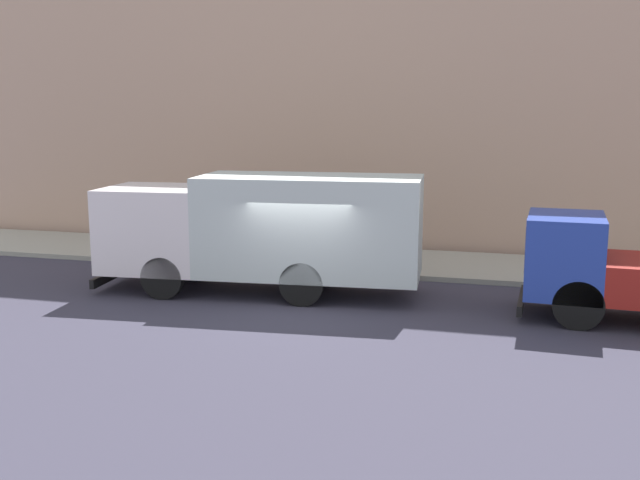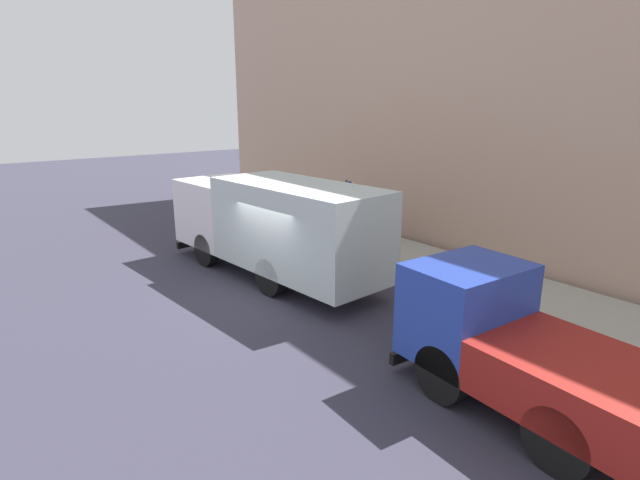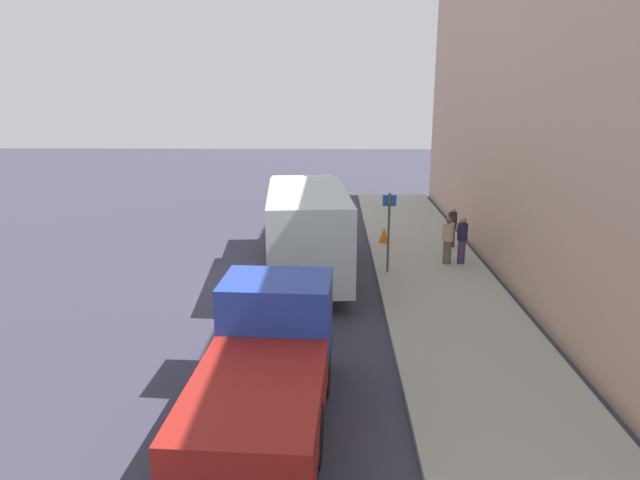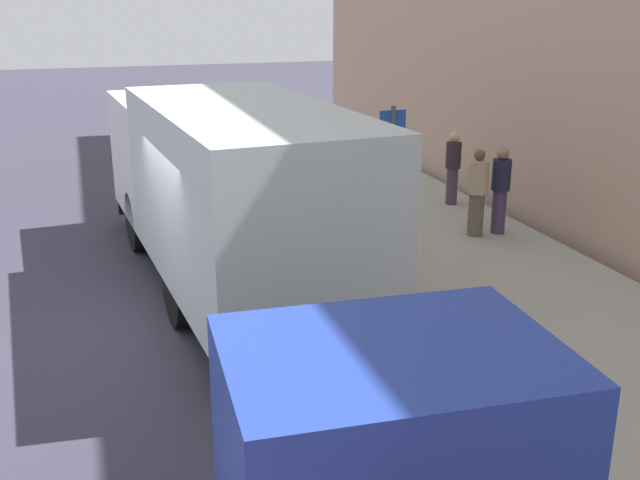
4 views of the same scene
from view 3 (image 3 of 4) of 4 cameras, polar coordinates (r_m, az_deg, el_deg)
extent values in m
plane|color=#353343|center=(17.88, -3.73, -4.65)|extent=(80.00, 80.00, 0.00)
cube|color=#A4A295|center=(18.10, 11.94, -4.46)|extent=(3.78, 30.00, 0.14)
cube|color=tan|center=(17.70, 20.91, 14.23)|extent=(0.50, 30.00, 12.11)
cube|color=white|center=(21.36, -1.66, 3.19)|extent=(2.56, 2.78, 2.15)
cube|color=black|center=(22.56, -1.76, 4.51)|extent=(1.99, 0.22, 1.20)
cube|color=silver|center=(17.36, -1.26, 0.95)|extent=(2.80, 5.69, 2.50)
cube|color=black|center=(22.98, -1.73, 0.69)|extent=(2.27, 0.30, 0.24)
cylinder|color=black|center=(21.10, -4.39, 0.00)|extent=(0.38, 1.09, 1.07)
cylinder|color=black|center=(21.16, 1.21, 0.08)|extent=(0.38, 1.09, 1.07)
cylinder|color=black|center=(17.71, -4.58, -3.02)|extent=(0.38, 1.09, 1.07)
cylinder|color=black|center=(17.78, 2.10, -2.91)|extent=(0.38, 1.09, 1.07)
cube|color=#233DA1|center=(11.74, -4.34, -8.08)|extent=(2.28, 1.76, 1.80)
cube|color=black|center=(12.39, -3.81, -5.69)|extent=(1.84, 0.15, 1.01)
cube|color=maroon|center=(9.70, -6.58, -16.58)|extent=(2.37, 3.61, 0.88)
cube|color=black|center=(13.01, -3.66, -11.17)|extent=(2.11, 0.23, 0.24)
cylinder|color=black|center=(12.01, -9.07, -12.44)|extent=(0.36, 1.10, 1.08)
cylinder|color=black|center=(11.74, 0.21, -12.91)|extent=(0.36, 1.10, 1.08)
cylinder|color=black|center=(10.14, -12.05, -18.25)|extent=(0.36, 1.10, 1.08)
cylinder|color=black|center=(9.83, -0.75, -19.08)|extent=(0.36, 1.10, 1.08)
cylinder|color=#453254|center=(20.08, 14.09, -1.15)|extent=(0.35, 0.35, 0.84)
cylinder|color=#1C1D36|center=(19.89, 14.22, 0.80)|extent=(0.47, 0.47, 0.58)
sphere|color=#8A7355|center=(19.80, 14.30, 1.93)|extent=(0.23, 0.23, 0.23)
cylinder|color=#48364D|center=(22.11, 13.17, 0.35)|extent=(0.32, 0.32, 0.79)
cylinder|color=#2F232E|center=(21.95, 13.27, 2.04)|extent=(0.43, 0.43, 0.55)
sphere|color=tan|center=(21.87, 13.33, 3.02)|extent=(0.22, 0.22, 0.22)
cylinder|color=brown|center=(19.96, 12.72, -1.19)|extent=(0.32, 0.32, 0.82)
cylinder|color=tan|center=(19.78, 12.84, 0.80)|extent=(0.43, 0.43, 0.61)
sphere|color=brown|center=(19.68, 12.91, 1.95)|extent=(0.21, 0.21, 0.21)
cone|color=orange|center=(22.29, 6.49, 0.51)|extent=(0.41, 0.41, 0.58)
cylinder|color=#4C5156|center=(18.46, 6.94, 0.69)|extent=(0.08, 0.08, 2.65)
cube|color=blue|center=(18.24, 7.04, 3.98)|extent=(0.44, 0.03, 0.36)
camera|label=1|loc=(21.78, -55.82, 5.08)|focal=41.14mm
camera|label=2|loc=(10.27, -57.41, 3.69)|focal=28.44mm
camera|label=4|loc=(7.42, -21.74, 1.95)|focal=42.73mm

